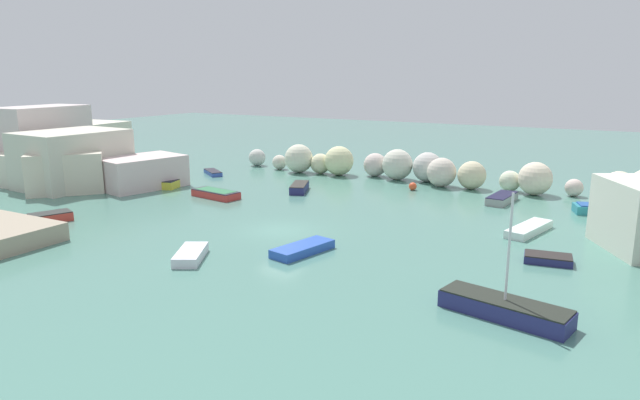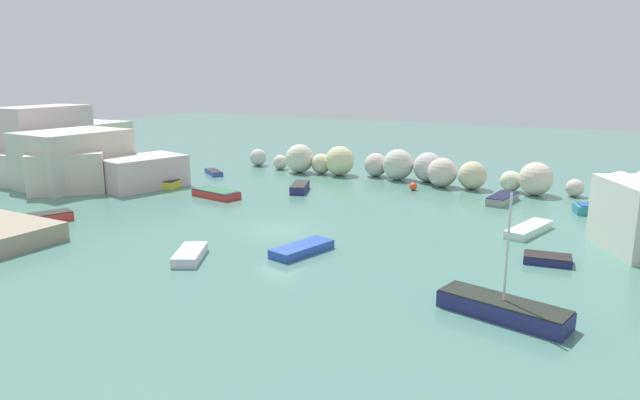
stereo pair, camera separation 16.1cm
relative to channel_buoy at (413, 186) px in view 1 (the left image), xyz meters
The scene contains 16 objects.
cove_water 16.00m from the channel_buoy, 99.44° to the right, with size 160.00×160.00×0.00m, color slate.
cliff_headland_left 31.72m from the channel_buoy, 160.17° to the right, with size 21.56×17.39×6.54m.
rock_breakwater 3.49m from the channel_buoy, 86.21° to the left, with size 37.91×4.33×2.79m.
channel_buoy is the anchor object (origin of this frame).
moored_boat_0 13.78m from the channel_buoy, 38.98° to the right, with size 2.18×4.58×0.47m.
moored_boat_1 19.48m from the channel_buoy, behind, with size 3.10×2.55×0.41m.
moored_boat_2 18.82m from the channel_buoy, 48.12° to the right, with size 2.49×1.68×0.43m.
moored_boat_3 22.98m from the channel_buoy, 99.19° to the right, with size 2.61×3.29×0.50m.
moored_boat_4 25.01m from the channel_buoy, 61.19° to the right, with size 5.28×2.46×5.05m.
moored_boat_5 7.52m from the channel_buoy, ahead, with size 1.69×3.87×0.61m.
moored_boat_6 16.12m from the channel_buoy, 140.14° to the right, with size 4.22×2.15×0.59m.
moored_boat_7 9.43m from the channel_buoy, 147.26° to the right, with size 2.43×3.55×0.65m.
moored_boat_8 14.24m from the channel_buoy, ahead, with size 3.80×2.64×0.67m.
moored_boat_9 18.89m from the channel_buoy, 87.49° to the right, with size 2.15×3.96×0.46m.
moored_boat_10 20.38m from the channel_buoy, 154.63° to the right, with size 2.16×3.44×0.69m.
moored_boat_11 27.33m from the channel_buoy, 128.39° to the right, with size 2.19×2.85×0.61m.
Camera 1 is at (18.60, -27.71, 9.41)m, focal length 31.48 mm.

